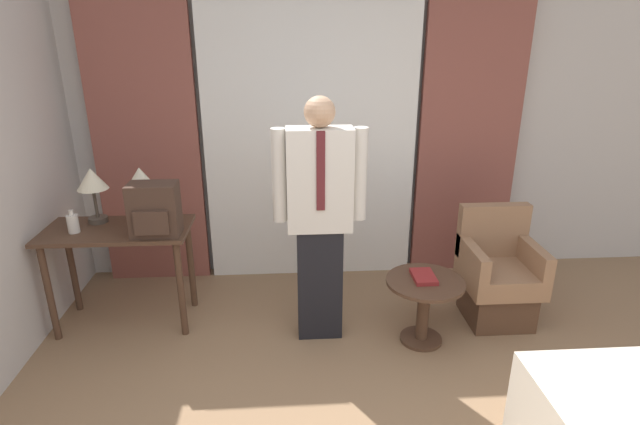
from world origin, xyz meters
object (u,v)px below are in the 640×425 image
desk (119,245)px  person (320,214)px  armchair (497,278)px  book (424,277)px  table_lamp_right (141,182)px  backpack (154,210)px  side_table (424,300)px  table_lamp_left (92,183)px  bottle_near_edge (73,223)px

desk → person: 1.53m
armchair → book: 0.72m
table_lamp_right → backpack: bearing=-61.0°
table_lamp_right → person: 1.36m
backpack → side_table: size_ratio=0.68×
book → table_lamp_right: bearing=165.8°
table_lamp_left → table_lamp_right: same height
desk → backpack: (0.33, -0.14, 0.32)m
desk → backpack: size_ratio=2.78×
person → book: bearing=-9.0°
bottle_near_edge → armchair: (3.13, -0.07, -0.51)m
table_lamp_left → book: size_ratio=1.80×
desk → table_lamp_right: size_ratio=2.50×
desk → armchair: bearing=-2.5°
book → desk: bearing=170.3°
backpack → person: person is taller
table_lamp_left → person: 1.70m
table_lamp_left → bottle_near_edge: bearing=-118.0°
person → armchair: bearing=5.6°
person → side_table: person is taller
desk → person: (1.47, -0.26, 0.31)m
person → bottle_near_edge: bearing=173.3°
table_lamp_right → backpack: table_lamp_right is taller
armchair → backpack: bearing=-179.7°
bottle_near_edge → side_table: (2.48, -0.35, -0.51)m
backpack → armchair: size_ratio=0.43×
bottle_near_edge → side_table: size_ratio=0.30×
side_table → armchair: bearing=23.2°
person → armchair: 1.52m
person → desk: bearing=169.9°
backpack → desk: bearing=156.8°
desk → book: 2.24m
desk → bottle_near_edge: bottle_near_edge is taller
armchair → table_lamp_left: bearing=175.1°
side_table → desk: bearing=169.6°
table_lamp_right → side_table: bearing=-14.9°
desk → table_lamp_left: bearing=142.1°
person → book: (0.73, -0.12, -0.45)m
bottle_near_edge → side_table: bottle_near_edge is taller
book → bottle_near_edge: bearing=172.6°
side_table → book: (-0.01, 0.03, 0.17)m
desk → book: desk is taller
bottle_near_edge → person: (1.75, -0.20, 0.11)m
desk → book: (2.20, -0.38, -0.14)m
table_lamp_right → side_table: size_ratio=0.76×
table_lamp_left → backpack: 0.58m
table_lamp_right → armchair: table_lamp_right is taller
table_lamp_left → side_table: 2.56m
desk → bottle_near_edge: 0.35m
backpack → side_table: backpack is taller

